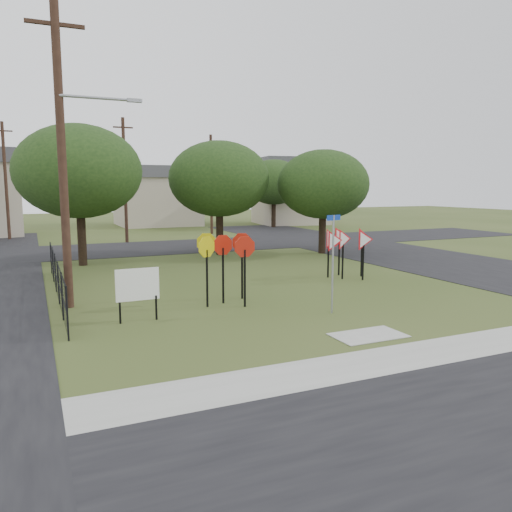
{
  "coord_description": "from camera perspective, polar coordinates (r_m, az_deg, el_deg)",
  "views": [
    {
      "loc": [
        -8.31,
        -13.3,
        4.09
      ],
      "look_at": [
        -0.98,
        3.0,
        1.6
      ],
      "focal_mm": 35.0,
      "sensor_mm": 36.0,
      "label": 1
    }
  ],
  "objects": [
    {
      "name": "fence_run",
      "position": [
        19.84,
        -21.81,
        -2.23
      ],
      "size": [
        0.05,
        11.55,
        1.5
      ],
      "color": "black",
      "rests_on": "ground"
    },
    {
      "name": "info_board",
      "position": [
        15.54,
        -13.38,
        -3.42
      ],
      "size": [
        1.32,
        0.06,
        1.65
      ],
      "color": "black",
      "rests_on": "ground"
    },
    {
      "name": "tree_near_left",
      "position": [
        27.41,
        -19.61,
        9.08
      ],
      "size": [
        6.4,
        6.4,
        7.27
      ],
      "color": "black",
      "rests_on": "ground"
    },
    {
      "name": "street_right",
      "position": [
        31.18,
        16.73,
        0.07
      ],
      "size": [
        8.0,
        50.0,
        0.02
      ],
      "primitive_type": "cube",
      "color": "black",
      "rests_on": "ground"
    },
    {
      "name": "far_pole_c",
      "position": [
        43.34,
        -26.7,
        7.77
      ],
      "size": [
        1.4,
        0.24,
        9.0
      ],
      "color": "#3F281D",
      "rests_on": "ground"
    },
    {
      "name": "tree_near_right",
      "position": [
        30.95,
        7.68,
        8.11
      ],
      "size": [
        5.6,
        5.6,
        6.33
      ],
      "color": "black",
      "rests_on": "ground"
    },
    {
      "name": "tree_far_right",
      "position": [
        50.5,
        2.04,
        8.43
      ],
      "size": [
        6.0,
        6.0,
        6.8
      ],
      "color": "black",
      "rests_on": "ground"
    },
    {
      "name": "planting_strip",
      "position": [
        12.17,
        21.4,
        -12.23
      ],
      "size": [
        30.0,
        0.8,
        0.02
      ],
      "primitive_type": "cube",
      "color": "#35461A",
      "rests_on": "ground"
    },
    {
      "name": "ground",
      "position": [
        16.21,
        7.59,
        -6.75
      ],
      "size": [
        140.0,
        140.0,
        0.0
      ],
      "primitive_type": "plane",
      "color": "#35461A"
    },
    {
      "name": "street_name_sign",
      "position": [
        16.22,
        8.78,
        -0.2
      ],
      "size": [
        0.63,
        0.23,
        3.2
      ],
      "color": "#909298",
      "rests_on": "ground"
    },
    {
      "name": "sidewalk",
      "position": [
        12.98,
        17.56,
        -10.77
      ],
      "size": [
        30.0,
        1.6,
        0.02
      ],
      "primitive_type": "cube",
      "color": "#9B9C93",
      "rests_on": "ground"
    },
    {
      "name": "far_pole_b",
      "position": [
        43.71,
        -5.14,
        8.24
      ],
      "size": [
        1.4,
        0.24,
        8.5
      ],
      "color": "#3F281D",
      "rests_on": "ground"
    },
    {
      "name": "curb_pad",
      "position": [
        14.3,
        12.72,
        -8.84
      ],
      "size": [
        2.0,
        1.2,
        0.02
      ],
      "primitive_type": "cube",
      "color": "#9B9C93",
      "rests_on": "ground"
    },
    {
      "name": "far_pole_a",
      "position": [
        37.84,
        -14.76,
        8.44
      ],
      "size": [
        1.4,
        0.24,
        9.0
      ],
      "color": "#3F281D",
      "rests_on": "ground"
    },
    {
      "name": "utility_pole_main",
      "position": [
        17.87,
        -21.11,
        11.01
      ],
      "size": [
        3.55,
        0.33,
        10.0
      ],
      "color": "#3F281D",
      "rests_on": "ground"
    },
    {
      "name": "yield_sign_cluster",
      "position": [
        22.58,
        10.15,
        1.71
      ],
      "size": [
        2.91,
        1.58,
        2.29
      ],
      "color": "black",
      "rests_on": "ground"
    },
    {
      "name": "street_far",
      "position": [
        34.56,
        -10.12,
        1.03
      ],
      "size": [
        60.0,
        8.0,
        0.02
      ],
      "primitive_type": "cube",
      "color": "black",
      "rests_on": "ground"
    },
    {
      "name": "stop_sign_cluster",
      "position": [
        17.5,
        -3.61,
        0.46
      ],
      "size": [
        2.3,
        1.9,
        2.45
      ],
      "color": "black",
      "rests_on": "ground"
    },
    {
      "name": "house_mid",
      "position": [
        54.71,
        -11.27,
        6.79
      ],
      "size": [
        8.4,
        8.4,
        6.2
      ],
      "color": "#BBAE97",
      "rests_on": "ground"
    },
    {
      "name": "house_right",
      "position": [
        55.88,
        3.92,
        7.46
      ],
      "size": [
        8.3,
        8.3,
        7.2
      ],
      "color": "#BBAE97",
      "rests_on": "ground"
    },
    {
      "name": "tree_near_mid",
      "position": [
        30.12,
        -4.23,
        8.76
      ],
      "size": [
        6.0,
        6.0,
        6.8
      ],
      "color": "black",
      "rests_on": "ground"
    }
  ]
}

